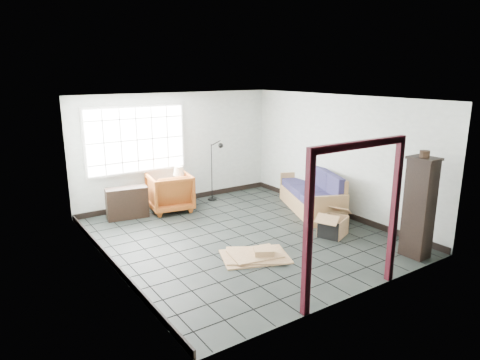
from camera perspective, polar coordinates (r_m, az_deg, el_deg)
ground at (r=8.28m, az=0.30°, el=-7.45°), size 5.50×5.50×0.00m
room_shell at (r=7.84m, az=0.20°, el=4.09°), size 5.02×5.52×2.61m
window_panel at (r=9.76m, az=-13.66°, el=5.24°), size 2.32×0.08×1.52m
doorway_trim at (r=5.91m, az=15.22°, el=-2.80°), size 1.80×0.08×2.20m
futon_sofa at (r=9.78m, az=9.81°, el=-2.08°), size 1.60×2.31×0.96m
armchair at (r=9.75m, az=-9.36°, el=-1.37°), size 1.03×0.98×0.94m
side_table at (r=9.97m, az=-7.69°, el=-0.98°), size 0.67×0.67×0.56m
table_lamp at (r=9.86m, az=-8.15°, el=1.09°), size 0.33×0.33×0.40m
projector at (r=9.97m, az=-7.45°, el=-0.08°), size 0.34×0.30×0.10m
floor_lamp at (r=10.36m, az=-3.20°, el=1.54°), size 0.39×0.35×1.47m
console_shelf at (r=9.47m, az=-14.82°, el=-2.96°), size 0.90×0.47×0.67m
tall_shelf at (r=7.73m, az=22.78°, el=-3.33°), size 0.37×0.47×1.72m
pot at (r=7.45m, az=23.39°, el=3.18°), size 0.16×0.16×0.12m
open_box at (r=8.44m, az=12.30°, el=-6.07°), size 0.96×0.72×0.49m
cardboard_pile at (r=7.37m, az=2.19°, el=-9.95°), size 1.33×1.14×0.16m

